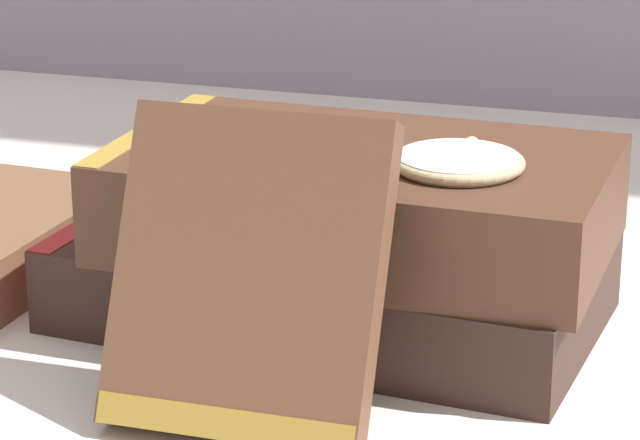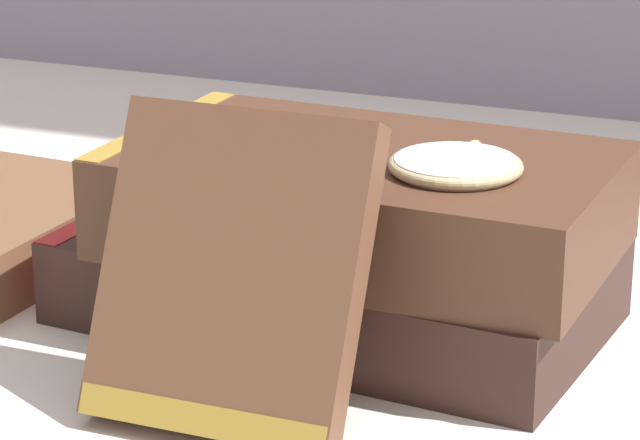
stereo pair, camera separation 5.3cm
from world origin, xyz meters
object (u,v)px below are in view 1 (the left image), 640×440
book_flat_top (349,198)px  pocket_watch (458,162)px  book_leaning_front (247,288)px  book_flat_bottom (320,277)px  reading_glasses (358,228)px

book_flat_top → pocket_watch: 0.06m
book_leaning_front → pocket_watch: (0.06, 0.09, 0.03)m
book_flat_bottom → book_leaning_front: (0.00, -0.11, 0.04)m
book_flat_top → book_leaning_front: bearing=-94.3°
book_leaning_front → reading_glasses: (-0.02, 0.22, -0.05)m
book_flat_top → reading_glasses: book_flat_top is taller
book_flat_bottom → book_flat_top: (0.02, -0.01, 0.04)m
book_flat_bottom → reading_glasses: 0.12m
book_flat_bottom → pocket_watch: bearing=-12.3°
book_flat_top → book_leaning_front: book_leaning_front is taller
book_leaning_front → reading_glasses: book_leaning_front is taller
book_flat_top → reading_glasses: size_ratio=1.94×
pocket_watch → book_flat_bottom: bearing=162.6°
book_leaning_front → reading_glasses: 0.23m
book_leaning_front → reading_glasses: bearing=94.8°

